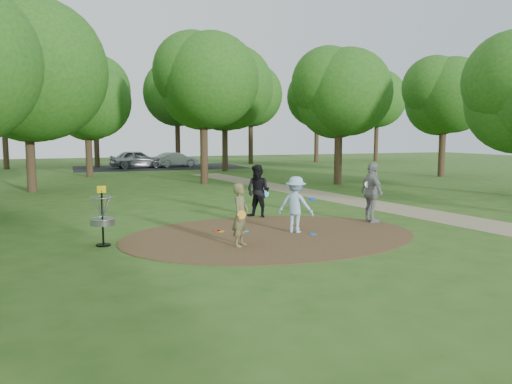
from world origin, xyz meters
name	(u,v)px	position (x,y,z in m)	size (l,w,h in m)	color
ground	(271,235)	(0.00, 0.00, 0.00)	(100.00, 100.00, 0.00)	#2D5119
dirt_clearing	(271,235)	(0.00, 0.00, 0.01)	(8.40, 8.40, 0.02)	#47301C
footpath	(415,212)	(6.50, 2.00, 0.01)	(2.00, 40.00, 0.01)	#8C7A5B
parking_lot	(160,167)	(2.00, 30.00, 0.00)	(14.00, 8.00, 0.01)	black
player_observer_with_disc	(241,215)	(-1.24, -0.99, 0.81)	(0.68, 0.70, 1.61)	brown
player_throwing_with_disc	(296,205)	(0.81, 0.11, 0.82)	(1.25, 1.18, 1.63)	#96C2E0
player_walking_with_disc	(258,191)	(0.74, 2.97, 0.90)	(1.08, 1.11, 1.80)	black
player_waiting_with_disc	(372,193)	(3.78, 0.74, 0.97)	(0.53, 1.16, 1.95)	gray
disc_ground_cyan	(245,231)	(-0.53, 0.72, 0.03)	(0.22, 0.22, 0.02)	#1A83D0
disc_ground_blue	(313,234)	(1.13, -0.36, 0.03)	(0.22, 0.22, 0.02)	blue
disc_ground_red	(217,231)	(-1.28, 1.04, 0.03)	(0.22, 0.22, 0.02)	red
car_left	(137,159)	(0.05, 29.56, 0.75)	(1.76, 4.38, 1.49)	#9C9CA3
car_right	(176,160)	(3.38, 29.98, 0.63)	(1.33, 3.81, 1.25)	#A0A4A7
disc_ground_orange	(220,231)	(-1.20, 0.95, 0.03)	(0.22, 0.22, 0.02)	orange
disc_golf_basket	(102,212)	(-4.50, 0.30, 0.87)	(0.63, 0.63, 1.54)	black
tree_ring	(217,82)	(1.32, 9.89, 5.24)	(36.66, 45.69, 9.36)	#332316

